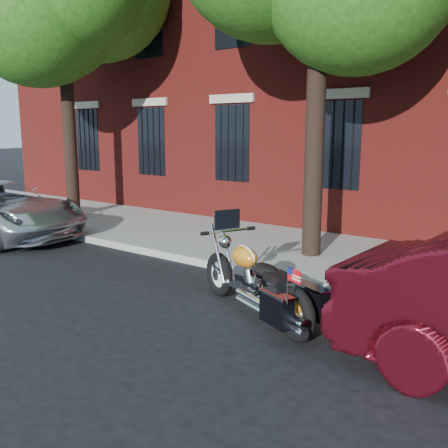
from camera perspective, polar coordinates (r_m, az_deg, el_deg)
The scene contains 5 objects.
ground at distance 7.94m, azimuth -3.18°, elevation -8.11°, with size 120.00×120.00×0.00m, color black.
curb at distance 8.96m, azimuth 2.54°, elevation -5.37°, with size 40.00×0.16×0.15m, color gray.
sidewalk at distance 10.52m, azimuth 8.36°, elevation -3.04°, with size 40.00×3.60×0.15m, color gray.
building at distance 16.87m, azimuth 21.03°, elevation 21.86°, with size 26.00×10.08×12.00m.
motorcycle at distance 6.82m, azimuth 3.93°, elevation -7.13°, with size 2.48×1.53×1.40m.
Camera 1 is at (4.86, -5.73, 2.57)m, focal length 40.00 mm.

